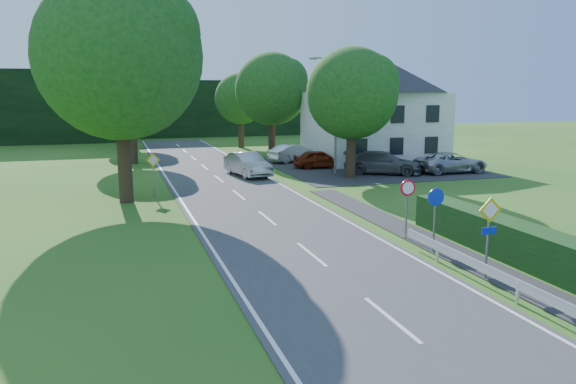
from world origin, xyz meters
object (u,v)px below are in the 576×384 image
object	(u,v)px
moving_car	(248,164)
motorcycle	(227,159)
parked_car_silver_b	(451,162)
parked_car_grey	(383,163)
parasol	(350,152)
parked_car_silver_a	(293,153)
streetlight	(334,110)
parked_car_red	(320,159)

from	to	relation	value
moving_car	motorcycle	size ratio (longest dim) A/B	2.67
parked_car_silver_b	parked_car_grey	bearing A→B (deg)	78.48
parked_car_grey	parasol	xyz separation A→B (m)	(0.18, 6.09, 0.13)
parked_car_silver_a	parked_car_grey	distance (m)	8.99
parked_car_grey	parasol	distance (m)	6.09
motorcycle	parasol	bearing A→B (deg)	11.79
moving_car	streetlight	bearing A→B (deg)	-17.51
parked_car_silver_a	parked_car_red	bearing A→B (deg)	169.60
parked_car_silver_a	parasol	size ratio (longest dim) A/B	2.14
parked_car_silver_b	parasol	distance (m)	8.43
parked_car_red	parked_car_silver_a	xyz separation A→B (m)	(-0.78, 4.00, 0.04)
motorcycle	parked_car_grey	bearing A→B (deg)	-18.21
streetlight	parked_car_silver_a	bearing A→B (deg)	95.32
streetlight	parked_car_silver_a	distance (m)	7.95
streetlight	moving_car	bearing A→B (deg)	172.88
moving_car	parasol	xyz separation A→B (m)	(9.40, 4.26, 0.12)
parked_car_red	streetlight	bearing A→B (deg)	-174.76
motorcycle	parasol	xyz separation A→B (m)	(9.71, -1.38, 0.44)
moving_car	parked_car_red	world-z (taller)	moving_car
parked_car_red	parasol	world-z (taller)	parasol
parked_car_grey	parasol	world-z (taller)	parasol
streetlight	motorcycle	size ratio (longest dim) A/B	4.46
moving_car	motorcycle	world-z (taller)	moving_car
moving_car	parked_car_silver_b	distance (m)	14.36
moving_car	parked_car_grey	distance (m)	9.39
parked_car_silver_a	parked_car_silver_b	xyz separation A→B (m)	(8.80, -9.00, 0.00)
motorcycle	parasol	distance (m)	9.82
parked_car_silver_a	parked_car_grey	bearing A→B (deg)	-175.54
parked_car_silver_b	moving_car	bearing A→B (deg)	78.03
motorcycle	parked_car_silver_b	world-z (taller)	parked_car_silver_b
parked_car_red	moving_car	bearing A→B (deg)	118.02
parked_car_red	parked_car_grey	size ratio (longest dim) A/B	0.74
parked_car_grey	motorcycle	bearing A→B (deg)	82.09
streetlight	parasol	xyz separation A→B (m)	(3.45, 5.00, -3.51)
parked_car_silver_a	parked_car_grey	size ratio (longest dim) A/B	0.81
moving_car	parked_car_silver_a	world-z (taller)	moving_car
parked_car_silver_b	parasol	xyz separation A→B (m)	(-4.70, 7.00, 0.19)
motorcycle	parked_car_grey	size ratio (longest dim) A/B	0.33
moving_car	parked_car_red	size ratio (longest dim) A/B	1.21
parked_car_red	parked_car_silver_a	distance (m)	4.07
parked_car_grey	parked_car_silver_b	bearing A→B (deg)	-70.40
moving_car	parked_car_silver_a	xyz separation A→B (m)	(5.30, 6.26, -0.07)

